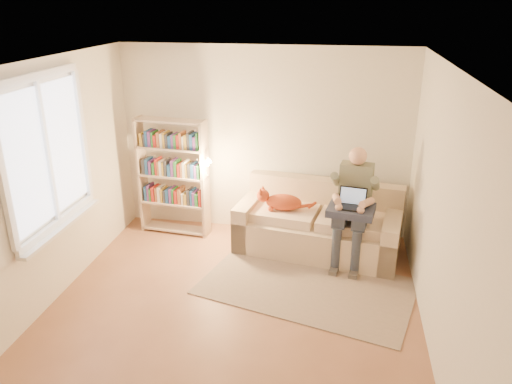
% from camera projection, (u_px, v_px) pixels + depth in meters
% --- Properties ---
extents(floor, '(4.50, 4.50, 0.00)m').
position_uv_depth(floor, '(230.00, 317.00, 5.30)').
color(floor, brown).
rests_on(floor, ground).
extents(ceiling, '(4.00, 4.50, 0.02)m').
position_uv_depth(ceiling, '(224.00, 67.00, 4.35)').
color(ceiling, white).
rests_on(ceiling, wall_back).
extents(wall_left, '(0.02, 4.50, 2.60)m').
position_uv_depth(wall_left, '(38.00, 191.00, 5.15)').
color(wall_left, silver).
rests_on(wall_left, floor).
extents(wall_right, '(0.02, 4.50, 2.60)m').
position_uv_depth(wall_right, '(443.00, 219.00, 4.50)').
color(wall_right, silver).
rests_on(wall_right, floor).
extents(wall_back, '(4.00, 0.02, 2.60)m').
position_uv_depth(wall_back, '(264.00, 142.00, 6.89)').
color(wall_back, silver).
rests_on(wall_back, floor).
extents(wall_front, '(4.00, 0.02, 2.60)m').
position_uv_depth(wall_front, '(135.00, 359.00, 2.76)').
color(wall_front, silver).
rests_on(wall_front, floor).
extents(window, '(0.12, 1.52, 1.69)m').
position_uv_depth(window, '(53.00, 178.00, 5.29)').
color(window, white).
rests_on(window, wall_left).
extents(sofa, '(2.21, 1.26, 0.89)m').
position_uv_depth(sofa, '(318.00, 227.00, 6.61)').
color(sofa, beige).
rests_on(sofa, floor).
extents(person, '(0.49, 0.69, 1.47)m').
position_uv_depth(person, '(353.00, 200.00, 6.14)').
color(person, gray).
rests_on(person, sofa).
extents(cat, '(0.73, 0.32, 0.26)m').
position_uv_depth(cat, '(279.00, 201.00, 6.51)').
color(cat, '#E25B2C').
rests_on(cat, sofa).
extents(blanket, '(0.62, 0.53, 0.09)m').
position_uv_depth(blanket, '(351.00, 210.00, 6.05)').
color(blanket, '#272D44').
rests_on(blanket, person).
extents(laptop, '(0.37, 0.32, 0.29)m').
position_uv_depth(laptop, '(352.00, 202.00, 6.02)').
color(laptop, black).
rests_on(laptop, blanket).
extents(bookshelf, '(1.10, 0.40, 1.66)m').
position_uv_depth(bookshelf, '(173.00, 171.00, 6.90)').
color(bookshelf, '#BBA38D').
rests_on(bookshelf, floor).
extents(rug, '(2.67, 1.98, 0.01)m').
position_uv_depth(rug, '(307.00, 287.00, 5.83)').
color(rug, gray).
rests_on(rug, floor).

